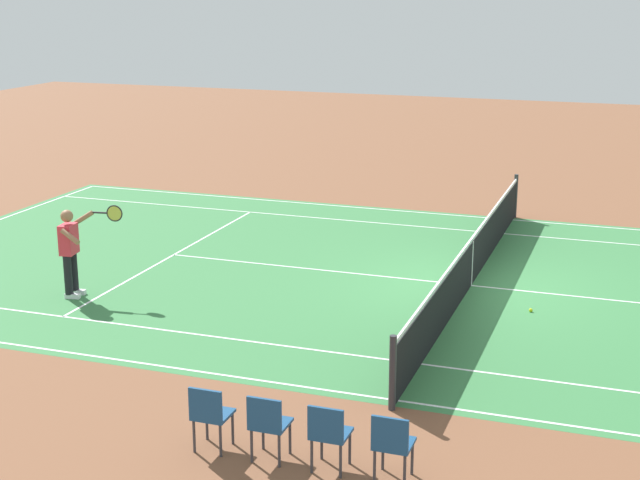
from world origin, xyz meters
The scene contains 10 objects.
ground_plane centered at (0.00, 0.00, 0.00)m, with size 60.00×60.00×0.00m, color brown.
court_slab centered at (0.00, 0.00, 0.00)m, with size 24.20×11.40×0.00m, color #387A42.
court_line_markings centered at (0.00, 0.00, 0.00)m, with size 23.85×11.05×0.01m.
tennis_net centered at (0.00, 0.00, 0.49)m, with size 0.10×11.70×1.08m.
tennis_player_near centered at (6.85, 3.07, 0.93)m, with size 1.02×0.82×1.70m.
tennis_ball centered at (-1.29, 1.15, 0.03)m, with size 0.07×0.07×0.07m, color #CCE01E.
spectator_chair_0 centered at (-0.51, 7.69, 0.52)m, with size 0.44×0.44×0.88m.
spectator_chair_1 centered at (0.27, 7.69, 0.52)m, with size 0.44×0.44×0.88m.
spectator_chair_2 centered at (1.04, 7.69, 0.52)m, with size 0.44×0.44×0.88m.
spectator_chair_3 centered at (1.82, 7.69, 0.52)m, with size 0.44×0.44×0.88m.
Camera 1 is at (-3.02, 17.37, 5.68)m, focal length 53.30 mm.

